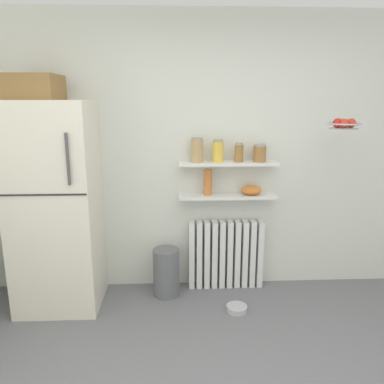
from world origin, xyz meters
name	(u,v)px	position (x,y,z in m)	size (l,w,h in m)	color
back_wall	(215,155)	(0.00, 2.05, 1.30)	(7.04, 0.10, 2.60)	silver
refrigerator	(55,202)	(-1.43, 1.68, 0.95)	(0.70, 0.67, 2.02)	silver
radiator	(226,254)	(0.10, 1.92, 0.34)	(0.73, 0.12, 0.68)	white
wall_shelf_lower	(227,196)	(0.10, 1.89, 0.94)	(0.91, 0.22, 0.03)	white
wall_shelf_upper	(228,163)	(0.10, 1.89, 1.25)	(0.91, 0.22, 0.03)	white
storage_jar_0	(197,150)	(-0.18, 1.89, 1.37)	(0.11, 0.11, 0.23)	tan
storage_jar_1	(218,151)	(0.01, 1.89, 1.36)	(0.10, 0.10, 0.21)	yellow
storage_jar_2	(239,152)	(0.20, 1.89, 1.35)	(0.08, 0.08, 0.18)	olive
storage_jar_3	(260,153)	(0.39, 1.89, 1.34)	(0.12, 0.12, 0.16)	olive
vase	(208,182)	(-0.08, 1.89, 1.07)	(0.08, 0.08, 0.24)	#CC7033
shelf_bowl	(251,190)	(0.33, 1.89, 0.99)	(0.19, 0.19, 0.08)	orange
trash_bin	(166,272)	(-0.48, 1.77, 0.23)	(0.25, 0.25, 0.46)	slate
pet_food_bowl	(237,308)	(0.14, 1.45, 0.03)	(0.18, 0.18, 0.05)	#B7B7BC
hanging_fruit_basket	(344,124)	(1.03, 1.60, 1.62)	(0.29, 0.29, 0.09)	#B2B2B7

